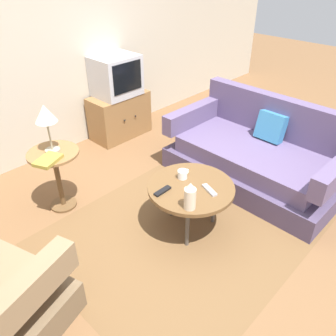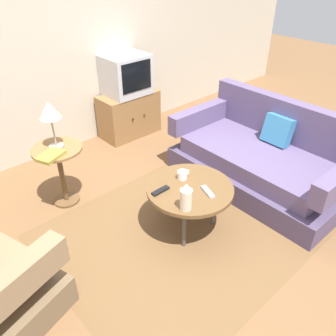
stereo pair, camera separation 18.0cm
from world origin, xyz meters
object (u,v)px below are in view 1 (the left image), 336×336
at_px(mug, 183,174).
at_px(tv_remote_silver, 209,190).
at_px(side_table, 56,168).
at_px(tv_stand, 120,116).
at_px(coffee_table, 191,189).
at_px(table_lamp, 45,116).
at_px(tv_remote_dark, 162,191).
at_px(book, 48,160).
at_px(vase, 190,196).
at_px(couch, 257,157).
at_px(television, 116,76).

distance_m(mug, tv_remote_silver, 0.30).
height_order(side_table, tv_stand, side_table).
xyz_separation_m(coffee_table, table_lamp, (-0.63, 1.14, 0.54)).
relative_size(table_lamp, tv_remote_dark, 2.67).
bearing_deg(side_table, tv_remote_silver, -61.55).
xyz_separation_m(side_table, table_lamp, (0.01, 0.01, 0.53)).
height_order(side_table, book, book).
xyz_separation_m(vase, mug, (0.27, 0.32, -0.08)).
bearing_deg(table_lamp, couch, -33.38).
height_order(side_table, tv_remote_silver, side_table).
bearing_deg(side_table, tv_remote_dark, -67.74).
bearing_deg(book, tv_stand, 7.56).
bearing_deg(coffee_table, book, 127.11).
height_order(mug, book, book).
xyz_separation_m(coffee_table, vase, (-0.23, -0.18, 0.15)).
bearing_deg(book, mug, -70.22).
height_order(coffee_table, vase, vase).
relative_size(tv_stand, book, 2.79).
height_order(television, vase, television).
bearing_deg(table_lamp, side_table, -126.67).
xyz_separation_m(coffee_table, book, (-0.76, 1.00, 0.21)).
height_order(tv_stand, mug, tv_stand).
relative_size(couch, vase, 7.74).
bearing_deg(vase, tv_remote_silver, 4.33).
height_order(side_table, television, television).
height_order(couch, television, television).
bearing_deg(side_table, tv_stand, 28.90).
distance_m(vase, book, 1.29).
relative_size(coffee_table, tv_remote_silver, 4.25).
distance_m(side_table, vase, 1.37).
relative_size(mug, tv_remote_silver, 0.72).
height_order(coffee_table, table_lamp, table_lamp).
relative_size(side_table, book, 2.20).
relative_size(vase, book, 0.85).
height_order(couch, table_lamp, table_lamp).
distance_m(television, tv_remote_dark, 2.07).
bearing_deg(couch, tv_stand, 11.32).
xyz_separation_m(table_lamp, book, (-0.12, -0.14, -0.33)).
relative_size(television, mug, 4.30).
xyz_separation_m(couch, mug, (-1.06, 0.14, 0.22)).
xyz_separation_m(couch, tv_remote_dark, (-1.33, 0.13, 0.19)).
xyz_separation_m(tv_stand, vase, (-0.98, -2.07, 0.29)).
xyz_separation_m(television, book, (-1.51, -0.90, -0.19)).
bearing_deg(couch, mug, 83.17).
distance_m(couch, table_lamp, 2.19).
relative_size(tv_stand, television, 1.43).
bearing_deg(tv_stand, book, -149.36).
relative_size(side_table, tv_remote_dark, 3.68).
distance_m(coffee_table, side_table, 1.29).
xyz_separation_m(tv_remote_dark, tv_remote_silver, (0.28, -0.28, -0.00)).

